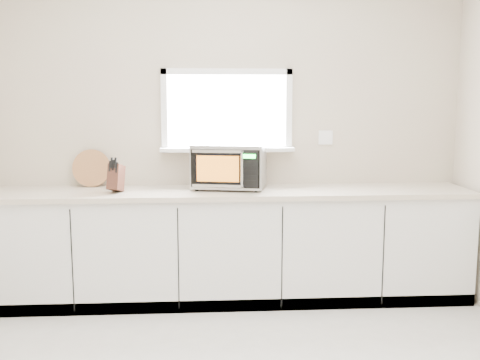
{
  "coord_description": "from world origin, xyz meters",
  "views": [
    {
      "loc": [
        -0.19,
        -2.78,
        1.66
      ],
      "look_at": [
        0.08,
        1.55,
        1.02
      ],
      "focal_mm": 42.0,
      "sensor_mm": 36.0,
      "label": 1
    }
  ],
  "objects": [
    {
      "name": "back_wall",
      "position": [
        0.0,
        2.0,
        1.36
      ],
      "size": [
        4.0,
        0.17,
        2.7
      ],
      "color": "#BFB698",
      "rests_on": "ground"
    },
    {
      "name": "cabinets",
      "position": [
        0.0,
        1.7,
        0.44
      ],
      "size": [
        3.92,
        0.6,
        0.88
      ],
      "primitive_type": "cube",
      "color": "silver",
      "rests_on": "ground"
    },
    {
      "name": "cutting_board",
      "position": [
        -1.14,
        1.94,
        1.08
      ],
      "size": [
        0.31,
        0.08,
        0.31
      ],
      "primitive_type": "cylinder",
      "rotation": [
        1.4,
        0.0,
        0.0
      ],
      "color": "#AD6E43",
      "rests_on": "countertop"
    },
    {
      "name": "coffee_grinder",
      "position": [
        0.2,
        1.77,
        1.03
      ],
      "size": [
        0.14,
        0.14,
        0.22
      ],
      "rotation": [
        0.0,
        0.0,
        0.08
      ],
      "color": "#AAACB1",
      "rests_on": "countertop"
    },
    {
      "name": "knife_block",
      "position": [
        -0.89,
        1.64,
        1.04
      ],
      "size": [
        0.13,
        0.21,
        0.28
      ],
      "rotation": [
        0.0,
        0.0,
        -0.23
      ],
      "color": "#4C261B",
      "rests_on": "countertop"
    },
    {
      "name": "countertop",
      "position": [
        0.0,
        1.69,
        0.9
      ],
      "size": [
        3.92,
        0.64,
        0.04
      ],
      "primitive_type": "cube",
      "color": "beige",
      "rests_on": "cabinets"
    },
    {
      "name": "microwave",
      "position": [
        0.01,
        1.78,
        1.11
      ],
      "size": [
        0.65,
        0.55,
        0.37
      ],
      "rotation": [
        0.0,
        0.0,
        -0.21
      ],
      "color": "black",
      "rests_on": "countertop"
    }
  ]
}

